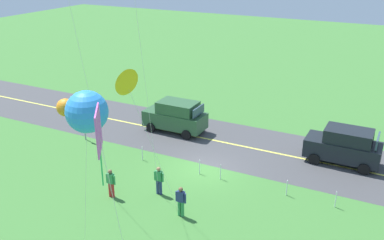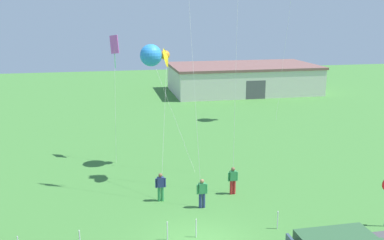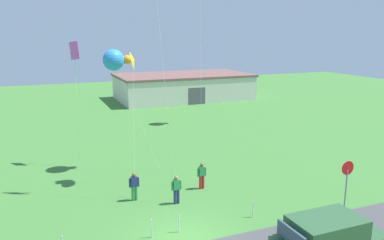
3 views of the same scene
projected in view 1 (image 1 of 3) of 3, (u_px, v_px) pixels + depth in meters
name	position (u px, v px, depth m)	size (l,w,h in m)	color
ground_plane	(203.00, 169.00, 25.98)	(120.00, 120.00, 0.10)	#3D7533
asphalt_road	(229.00, 143.00, 29.26)	(120.00, 7.00, 0.00)	#424244
road_centre_stripe	(229.00, 143.00, 29.26)	(120.00, 0.16, 0.00)	#E5E04C
car_suv_foreground	(176.00, 116.00, 30.84)	(4.40, 2.12, 2.24)	#2D5633
car_parked_west_near	(344.00, 146.00, 26.23)	(4.40, 2.12, 2.24)	black
stop_sign	(83.00, 115.00, 29.20)	(0.76, 0.08, 2.56)	gray
person_adult_near	(159.00, 180.00, 22.98)	(0.58, 0.22, 1.60)	navy
person_adult_companion	(111.00, 182.00, 22.72)	(0.58, 0.22, 1.60)	red
person_child_watcher	(181.00, 201.00, 21.08)	(0.58, 0.22, 1.60)	#338C4C
kite_yellow_high	(126.00, 82.00, 16.71)	(1.19, 3.35, 8.06)	silver
kite_green_far	(85.00, 111.00, 14.05)	(3.18, 2.54, 8.06)	silver
kite_cyan_top	(99.00, 136.00, 11.20)	(0.59, 1.55, 8.57)	silver
fence_post_0	(336.00, 200.00, 21.93)	(0.05, 0.05, 0.90)	silver
fence_post_1	(287.00, 188.00, 23.00)	(0.05, 0.05, 0.90)	silver
fence_post_2	(220.00, 172.00, 24.62)	(0.05, 0.05, 0.90)	silver
fence_post_3	(200.00, 167.00, 25.18)	(0.05, 0.05, 0.90)	silver
fence_post_4	(142.00, 153.00, 26.85)	(0.05, 0.05, 0.90)	silver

